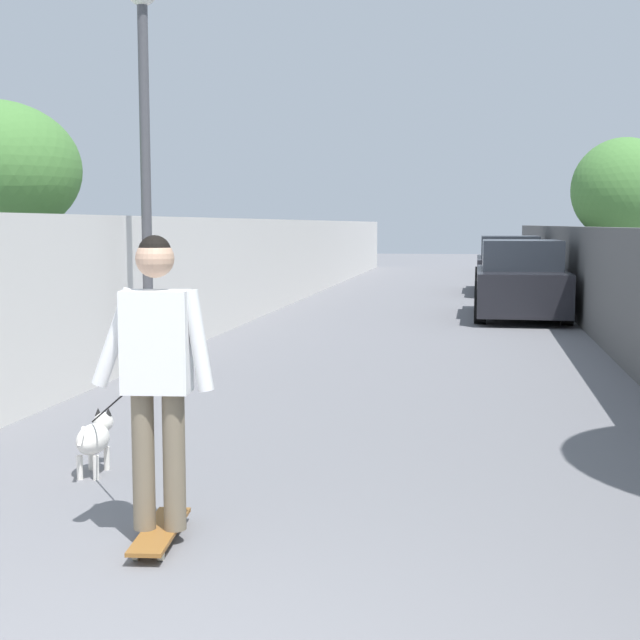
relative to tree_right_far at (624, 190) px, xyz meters
The scene contains 10 objects.
ground_plane 7.22m from the tree_right_far, 137.98° to the left, with size 80.00×80.00×0.00m, color slate.
wall_left 10.55m from the tree_right_far, 132.22° to the left, with size 48.00×0.30×1.96m, color silver.
fence_right 7.32m from the tree_right_far, 169.52° to the left, with size 48.00×0.30×1.80m, color #4C4C4C.
tree_right_far is the anchor object (origin of this frame).
lamp_post 13.67m from the tree_right_far, 148.35° to the left, with size 0.36×0.36×4.71m.
skateboard 17.85m from the tree_right_far, 163.19° to the left, with size 0.82×0.29×0.08m.
person_skateboarder 17.74m from the tree_right_far, 163.19° to the left, with size 0.26×0.72×1.71m.
dog 16.92m from the tree_right_far, 158.67° to the left, with size 1.63×1.12×1.06m.
car_near 4.72m from the tree_right_far, 145.51° to the left, with size 3.99×1.80×1.54m.
car_far 4.33m from the tree_right_far, 39.04° to the left, with size 4.35×1.80×1.54m.
Camera 1 is at (-2.74, -1.18, 1.85)m, focal length 50.29 mm.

